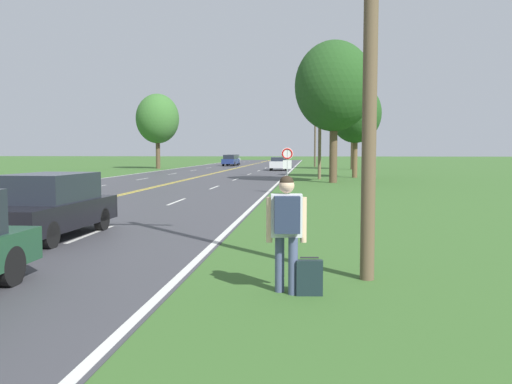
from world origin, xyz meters
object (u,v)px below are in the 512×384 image
(suitcase, at_px, (309,278))
(car_silver_sedan_mid_far, at_px, (279,163))
(tree_left_verge, at_px, (353,116))
(car_dark_blue_suv_receding, at_px, (231,160))
(tree_mid_treeline, at_px, (158,119))
(traffic_sign, at_px, (287,159))
(car_white_suv_distant, at_px, (233,159))
(tree_far_back, at_px, (334,86))
(hitchhiker_person, at_px, (287,222))
(tree_behind_sign, at_px, (355,114))
(car_black_sedan_mid_near, at_px, (48,206))

(suitcase, height_order, car_silver_sedan_mid_far, car_silver_sedan_mid_far)
(car_silver_sedan_mid_far, bearing_deg, tree_left_verge, 115.45)
(tree_left_verge, relative_size, car_dark_blue_suv_receding, 1.80)
(suitcase, relative_size, tree_mid_treeline, 0.07)
(traffic_sign, distance_m, car_silver_sedan_mid_far, 32.48)
(tree_mid_treeline, relative_size, car_white_suv_distant, 1.88)
(tree_mid_treeline, height_order, tree_far_back, tree_far_back)
(hitchhiker_person, relative_size, car_dark_blue_suv_receding, 0.38)
(tree_left_verge, height_order, car_dark_blue_suv_receding, tree_left_verge)
(tree_behind_sign, bearing_deg, car_dark_blue_suv_receding, 114.94)
(tree_mid_treeline, bearing_deg, tree_left_verge, -0.56)
(car_white_suv_distant, bearing_deg, hitchhiker_person, -173.81)
(tree_left_verge, distance_m, tree_far_back, 26.97)
(car_white_suv_distant, bearing_deg, suitcase, -173.55)
(suitcase, xyz_separation_m, car_black_sedan_mid_near, (-6.54, 4.80, 0.54))
(tree_behind_sign, bearing_deg, car_black_sedan_mid_near, -107.62)
(tree_behind_sign, xyz_separation_m, car_silver_sedan_mid_far, (-7.11, 15.33, -4.38))
(tree_behind_sign, distance_m, car_silver_sedan_mid_far, 17.46)
(car_black_sedan_mid_near, distance_m, car_dark_blue_suv_receding, 64.04)
(tree_left_verge, bearing_deg, car_dark_blue_suv_receding, 141.99)
(tree_mid_treeline, distance_m, car_white_suv_distant, 20.30)
(car_dark_blue_suv_receding, bearing_deg, tree_mid_treeline, 153.13)
(tree_left_verge, xyz_separation_m, tree_behind_sign, (-1.26, -19.56, -1.01))
(traffic_sign, relative_size, tree_far_back, 0.24)
(car_dark_blue_suv_receding, bearing_deg, hitchhiker_person, -168.22)
(car_dark_blue_suv_receding, bearing_deg, car_black_sedan_mid_near, -173.01)
(car_black_sedan_mid_near, height_order, car_silver_sedan_mid_far, car_black_sedan_mid_near)
(car_silver_sedan_mid_far, height_order, car_dark_blue_suv_receding, car_dark_blue_suv_receding)
(traffic_sign, xyz_separation_m, car_white_suv_distant, (-10.81, 55.35, -0.89))
(suitcase, distance_m, tree_mid_treeline, 59.42)
(suitcase, height_order, car_black_sedan_mid_near, car_black_sedan_mid_near)
(car_black_sedan_mid_near, relative_size, car_silver_sedan_mid_far, 1.04)
(hitchhiker_person, bearing_deg, tree_left_verge, -10.87)
(car_silver_sedan_mid_far, relative_size, car_dark_blue_suv_receding, 0.91)
(tree_left_verge, xyz_separation_m, tree_far_back, (-3.27, -26.77, 0.33))
(car_black_sedan_mid_near, xyz_separation_m, car_white_suv_distant, (-5.49, 69.87, 0.05))
(tree_mid_treeline, height_order, car_white_suv_distant, tree_mid_treeline)
(hitchhiker_person, height_order, tree_far_back, tree_far_back)
(hitchhiker_person, height_order, traffic_sign, traffic_sign)
(hitchhiker_person, relative_size, tree_left_verge, 0.21)
(hitchhiker_person, bearing_deg, car_black_sedan_mid_near, 46.86)
(car_dark_blue_suv_receding, bearing_deg, traffic_sign, -165.67)
(tree_behind_sign, relative_size, tree_mid_treeline, 0.84)
(car_dark_blue_suv_receding, bearing_deg, suitcase, -167.94)
(car_black_sedan_mid_near, bearing_deg, traffic_sign, 161.71)
(tree_far_back, height_order, car_silver_sedan_mid_far, tree_far_back)
(car_silver_sedan_mid_far, bearing_deg, traffic_sign, 2.87)
(car_black_sedan_mid_near, bearing_deg, car_white_suv_distant, -173.66)
(tree_far_back, relative_size, car_black_sedan_mid_near, 2.09)
(tree_behind_sign, height_order, tree_far_back, tree_far_back)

